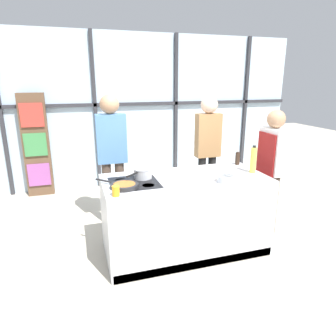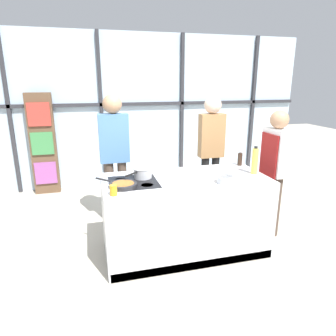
# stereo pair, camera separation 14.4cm
# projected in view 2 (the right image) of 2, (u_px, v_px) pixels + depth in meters

# --- Properties ---
(ground_plane) EXTENTS (18.00, 18.00, 0.00)m
(ground_plane) POSITION_uv_depth(u_px,v_px,m) (184.00, 249.00, 3.62)
(ground_plane) COLOR #BCB29E
(back_window_wall) EXTENTS (6.40, 0.10, 2.80)m
(back_window_wall) POSITION_uv_depth(u_px,v_px,m) (143.00, 111.00, 5.69)
(back_window_wall) COLOR silver
(back_window_wall) RESTS_ON ground_plane
(bookshelf) EXTENTS (0.43, 0.19, 1.77)m
(bookshelf) POSITION_uv_depth(u_px,v_px,m) (43.00, 144.00, 5.22)
(bookshelf) COLOR brown
(bookshelf) RESTS_ON ground_plane
(demo_island) EXTENTS (1.86, 0.86, 0.90)m
(demo_island) POSITION_uv_depth(u_px,v_px,m) (185.00, 215.00, 3.49)
(demo_island) COLOR silver
(demo_island) RESTS_ON ground_plane
(chef) EXTENTS (0.23, 0.41, 1.62)m
(chef) POSITION_uv_depth(u_px,v_px,m) (274.00, 166.00, 3.79)
(chef) COLOR #47382D
(chef) RESTS_ON ground_plane
(spectator_far_left) EXTENTS (0.39, 0.25, 1.79)m
(spectator_far_left) POSITION_uv_depth(u_px,v_px,m) (115.00, 150.00, 4.03)
(spectator_far_left) COLOR #47382D
(spectator_far_left) RESTS_ON ground_plane
(spectator_center_left) EXTENTS (0.36, 0.25, 1.75)m
(spectator_center_left) POSITION_uv_depth(u_px,v_px,m) (211.00, 146.00, 4.38)
(spectator_center_left) COLOR black
(spectator_center_left) RESTS_ON ground_plane
(frying_pan) EXTENTS (0.42, 0.43, 0.04)m
(frying_pan) POSITION_uv_depth(u_px,v_px,m) (123.00, 185.00, 3.08)
(frying_pan) COLOR #232326
(frying_pan) RESTS_ON demo_island
(saucepan) EXTENTS (0.32, 0.30, 0.11)m
(saucepan) POSITION_uv_depth(u_px,v_px,m) (143.00, 173.00, 3.35)
(saucepan) COLOR silver
(saucepan) RESTS_ON demo_island
(white_plate) EXTENTS (0.25, 0.25, 0.01)m
(white_plate) POSITION_uv_depth(u_px,v_px,m) (212.00, 171.00, 3.60)
(white_plate) COLOR white
(white_plate) RESTS_ON demo_island
(mixing_bowl) EXTENTS (0.21, 0.21, 0.07)m
(mixing_bowl) POSITION_uv_depth(u_px,v_px,m) (227.00, 179.00, 3.19)
(mixing_bowl) COLOR silver
(mixing_bowl) RESTS_ON demo_island
(oil_bottle) EXTENTS (0.07, 0.07, 0.33)m
(oil_bottle) POSITION_uv_depth(u_px,v_px,m) (255.00, 161.00, 3.48)
(oil_bottle) COLOR #E0CC4C
(oil_bottle) RESTS_ON demo_island
(pepper_grinder) EXTENTS (0.06, 0.06, 0.20)m
(pepper_grinder) POSITION_uv_depth(u_px,v_px,m) (240.00, 159.00, 3.84)
(pepper_grinder) COLOR #332319
(pepper_grinder) RESTS_ON demo_island
(juice_glass_near) EXTENTS (0.07, 0.07, 0.10)m
(juice_glass_near) POSITION_uv_depth(u_px,v_px,m) (113.00, 190.00, 2.84)
(juice_glass_near) COLOR orange
(juice_glass_near) RESTS_ON demo_island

